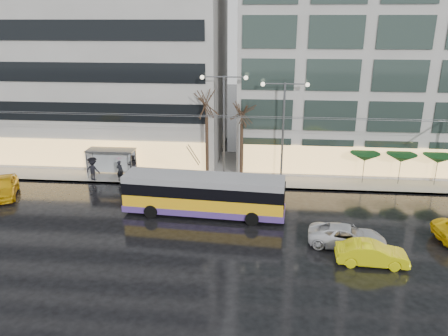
# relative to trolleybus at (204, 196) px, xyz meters

# --- Properties ---
(ground) EXTENTS (140.00, 140.00, 0.00)m
(ground) POSITION_rel_trolleybus_xyz_m (-1.21, -3.61, -1.46)
(ground) COLOR black
(ground) RESTS_ON ground
(sidewalk) EXTENTS (80.00, 10.00, 0.15)m
(sidewalk) POSITION_rel_trolleybus_xyz_m (0.79, 10.39, -1.38)
(sidewalk) COLOR gray
(sidewalk) RESTS_ON ground
(kerb) EXTENTS (80.00, 0.10, 0.15)m
(kerb) POSITION_rel_trolleybus_xyz_m (0.79, 5.44, -1.38)
(kerb) COLOR slate
(kerb) RESTS_ON ground
(building_left) EXTENTS (34.00, 14.00, 22.00)m
(building_left) POSITION_rel_trolleybus_xyz_m (-17.21, 15.39, 9.69)
(building_left) COLOR #9E9B97
(building_left) RESTS_ON sidewalk
(building_right) EXTENTS (32.00, 14.00, 25.00)m
(building_right) POSITION_rel_trolleybus_xyz_m (17.79, 15.39, 11.19)
(building_right) COLOR #9E9B97
(building_right) RESTS_ON sidewalk
(trolleybus) EXTENTS (11.75, 4.90, 5.38)m
(trolleybus) POSITION_rel_trolleybus_xyz_m (0.00, 0.00, 0.00)
(trolleybus) COLOR #F6B015
(trolleybus) RESTS_ON ground
(catenary) EXTENTS (42.24, 5.12, 7.00)m
(catenary) POSITION_rel_trolleybus_xyz_m (-0.21, 4.33, 2.80)
(catenary) COLOR #595B60
(catenary) RESTS_ON ground
(bus_shelter) EXTENTS (4.20, 1.60, 2.51)m
(bus_shelter) POSITION_rel_trolleybus_xyz_m (-9.60, 7.08, 0.50)
(bus_shelter) COLOR #595B60
(bus_shelter) RESTS_ON sidewalk
(street_lamp_near) EXTENTS (3.96, 0.36, 9.03)m
(street_lamp_near) POSITION_rel_trolleybus_xyz_m (0.79, 7.19, 4.53)
(street_lamp_near) COLOR #595B60
(street_lamp_near) RESTS_ON sidewalk
(street_lamp_far) EXTENTS (3.96, 0.36, 8.53)m
(street_lamp_far) POSITION_rel_trolleybus_xyz_m (5.79, 7.19, 4.26)
(street_lamp_far) COLOR #595B60
(street_lamp_far) RESTS_ON sidewalk
(tree_a) EXTENTS (3.20, 3.20, 8.40)m
(tree_a) POSITION_rel_trolleybus_xyz_m (-0.71, 7.39, 5.63)
(tree_a) COLOR black
(tree_a) RESTS_ON sidewalk
(tree_b) EXTENTS (3.20, 3.20, 7.70)m
(tree_b) POSITION_rel_trolleybus_xyz_m (2.29, 7.59, 4.94)
(tree_b) COLOR black
(tree_b) RESTS_ON sidewalk
(parasol_a) EXTENTS (2.50, 2.50, 2.65)m
(parasol_a) POSITION_rel_trolleybus_xyz_m (12.79, 7.39, 0.99)
(parasol_a) COLOR #595B60
(parasol_a) RESTS_ON sidewalk
(parasol_b) EXTENTS (2.50, 2.50, 2.65)m
(parasol_b) POSITION_rel_trolleybus_xyz_m (15.79, 7.39, 0.99)
(parasol_b) COLOR #595B60
(parasol_b) RESTS_ON sidewalk
(parasol_c) EXTENTS (2.50, 2.50, 2.65)m
(parasol_c) POSITION_rel_trolleybus_xyz_m (18.79, 7.39, 0.99)
(parasol_c) COLOR #595B60
(parasol_c) RESTS_ON sidewalk
(taxi_a) EXTENTS (3.56, 5.00, 1.58)m
(taxi_a) POSITION_rel_trolleybus_xyz_m (-16.45, 1.93, -0.67)
(taxi_a) COLOR #DDA50B
(taxi_a) RESTS_ON ground
(taxi_b) EXTENTS (4.17, 1.63, 1.35)m
(taxi_b) POSITION_rel_trolleybus_xyz_m (10.62, -5.86, -0.78)
(taxi_b) COLOR yellow
(taxi_b) RESTS_ON ground
(sedan_silver) EXTENTS (5.08, 2.97, 1.33)m
(sedan_silver) POSITION_rel_trolleybus_xyz_m (9.56, -3.81, -0.79)
(sedan_silver) COLOR silver
(sedan_silver) RESTS_ON ground
(pedestrian_a) EXTENTS (1.21, 1.22, 2.19)m
(pedestrian_a) POSITION_rel_trolleybus_xyz_m (-8.15, 5.82, 0.11)
(pedestrian_a) COLOR black
(pedestrian_a) RESTS_ON sidewalk
(pedestrian_b) EXTENTS (0.99, 0.82, 1.89)m
(pedestrian_b) POSITION_rel_trolleybus_xyz_m (-7.48, 7.38, -0.36)
(pedestrian_b) COLOR black
(pedestrian_b) RESTS_ON sidewalk
(pedestrian_c) EXTENTS (1.36, 0.95, 2.11)m
(pedestrian_c) POSITION_rel_trolleybus_xyz_m (-10.55, 5.79, -0.17)
(pedestrian_c) COLOR black
(pedestrian_c) RESTS_ON sidewalk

